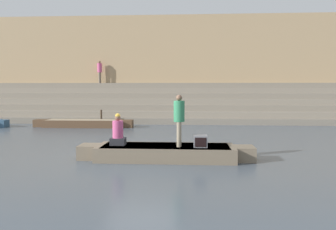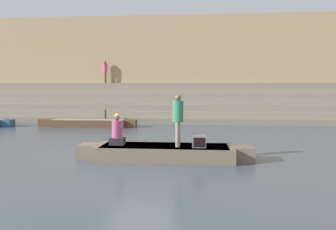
{
  "view_description": "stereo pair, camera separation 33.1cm",
  "coord_description": "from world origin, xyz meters",
  "px_view_note": "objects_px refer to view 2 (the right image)",
  "views": [
    {
      "loc": [
        1.64,
        -11.23,
        2.37
      ],
      "look_at": [
        0.88,
        0.51,
        1.36
      ],
      "focal_mm": 35.0,
      "sensor_mm": 36.0,
      "label": 1
    },
    {
      "loc": [
        1.97,
        -11.21,
        2.37
      ],
      "look_at": [
        0.88,
        0.51,
        1.36
      ],
      "focal_mm": 35.0,
      "sensor_mm": 36.0,
      "label": 2
    }
  ],
  "objects_px": {
    "rowboat_main": "(165,152)",
    "mooring_post": "(105,117)",
    "tv_set": "(199,141)",
    "moored_boat_shore": "(88,123)",
    "person_on_steps": "(105,70)",
    "person_standing": "(178,117)",
    "person_rowing": "(117,132)"
  },
  "relations": [
    {
      "from": "tv_set",
      "to": "moored_boat_shore",
      "type": "height_order",
      "value": "tv_set"
    },
    {
      "from": "person_rowing",
      "to": "mooring_post",
      "type": "height_order",
      "value": "person_rowing"
    },
    {
      "from": "rowboat_main",
      "to": "mooring_post",
      "type": "relative_size",
      "value": 5.94
    },
    {
      "from": "rowboat_main",
      "to": "person_standing",
      "type": "distance_m",
      "value": 1.26
    },
    {
      "from": "tv_set",
      "to": "mooring_post",
      "type": "xyz_separation_m",
      "value": [
        -5.81,
        9.55,
        -0.17
      ]
    },
    {
      "from": "person_rowing",
      "to": "mooring_post",
      "type": "distance_m",
      "value": 9.89
    },
    {
      "from": "person_standing",
      "to": "person_on_steps",
      "type": "relative_size",
      "value": 0.98
    },
    {
      "from": "tv_set",
      "to": "person_on_steps",
      "type": "xyz_separation_m",
      "value": [
        -7.24,
        14.56,
        3.01
      ]
    },
    {
      "from": "mooring_post",
      "to": "moored_boat_shore",
      "type": "bearing_deg",
      "value": -129.75
    },
    {
      "from": "moored_boat_shore",
      "to": "mooring_post",
      "type": "xyz_separation_m",
      "value": [
        0.82,
        0.98,
        0.25
      ]
    },
    {
      "from": "person_rowing",
      "to": "moored_boat_shore",
      "type": "relative_size",
      "value": 0.18
    },
    {
      "from": "person_standing",
      "to": "moored_boat_shore",
      "type": "bearing_deg",
      "value": 108.16
    },
    {
      "from": "moored_boat_shore",
      "to": "mooring_post",
      "type": "distance_m",
      "value": 1.3
    },
    {
      "from": "rowboat_main",
      "to": "person_standing",
      "type": "bearing_deg",
      "value": -14.74
    },
    {
      "from": "tv_set",
      "to": "moored_boat_shore",
      "type": "distance_m",
      "value": 10.84
    },
    {
      "from": "tv_set",
      "to": "mooring_post",
      "type": "bearing_deg",
      "value": 117.06
    },
    {
      "from": "tv_set",
      "to": "person_on_steps",
      "type": "height_order",
      "value": "person_on_steps"
    },
    {
      "from": "person_rowing",
      "to": "mooring_post",
      "type": "relative_size",
      "value": 1.09
    },
    {
      "from": "person_rowing",
      "to": "person_on_steps",
      "type": "relative_size",
      "value": 0.62
    },
    {
      "from": "tv_set",
      "to": "mooring_post",
      "type": "height_order",
      "value": "mooring_post"
    },
    {
      "from": "person_rowing",
      "to": "tv_set",
      "type": "bearing_deg",
      "value": -12.06
    },
    {
      "from": "moored_boat_shore",
      "to": "person_on_steps",
      "type": "xyz_separation_m",
      "value": [
        -0.61,
        5.99,
        3.42
      ]
    },
    {
      "from": "mooring_post",
      "to": "person_standing",
      "type": "bearing_deg",
      "value": -61.67
    },
    {
      "from": "tv_set",
      "to": "person_on_steps",
      "type": "relative_size",
      "value": 0.27
    },
    {
      "from": "person_standing",
      "to": "person_on_steps",
      "type": "distance_m",
      "value": 16.09
    },
    {
      "from": "rowboat_main",
      "to": "person_standing",
      "type": "relative_size",
      "value": 3.44
    },
    {
      "from": "person_on_steps",
      "to": "person_rowing",
      "type": "bearing_deg",
      "value": -24.51
    },
    {
      "from": "rowboat_main",
      "to": "moored_boat_shore",
      "type": "relative_size",
      "value": 0.97
    },
    {
      "from": "rowboat_main",
      "to": "tv_set",
      "type": "distance_m",
      "value": 1.2
    },
    {
      "from": "rowboat_main",
      "to": "mooring_post",
      "type": "bearing_deg",
      "value": 117.32
    },
    {
      "from": "rowboat_main",
      "to": "moored_boat_shore",
      "type": "bearing_deg",
      "value": 123.99
    },
    {
      "from": "rowboat_main",
      "to": "mooring_post",
      "type": "distance_m",
      "value": 10.5
    }
  ]
}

